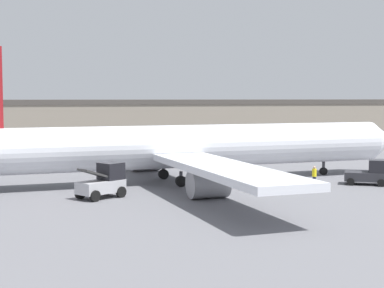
% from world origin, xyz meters
% --- Properties ---
extents(ground_plane, '(400.00, 400.00, 0.00)m').
position_xyz_m(ground_plane, '(0.00, 0.00, 0.00)').
color(ground_plane, slate).
extents(terminal_building, '(85.92, 12.26, 6.98)m').
position_xyz_m(terminal_building, '(10.11, 40.95, 3.50)').
color(terminal_building, gray).
rests_on(terminal_building, ground_plane).
extents(airplane, '(43.85, 41.52, 11.18)m').
position_xyz_m(airplane, '(-1.04, -0.10, 3.03)').
color(airplane, silver).
rests_on(airplane, ground_plane).
extents(ground_crew_worker, '(0.37, 0.37, 1.67)m').
position_xyz_m(ground_crew_worker, '(9.06, -5.08, 0.89)').
color(ground_crew_worker, '#1E2338').
rests_on(ground_crew_worker, ground_plane).
extents(baggage_tug, '(3.90, 3.39, 2.12)m').
position_xyz_m(baggage_tug, '(13.95, -5.52, 0.97)').
color(baggage_tug, '#2D2D33').
rests_on(baggage_tug, ground_plane).
extents(belt_loader_truck, '(3.80, 3.39, 2.52)m').
position_xyz_m(belt_loader_truck, '(-8.30, -6.22, 1.18)').
color(belt_loader_truck, '#B2B2B7').
rests_on(belt_loader_truck, ground_plane).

